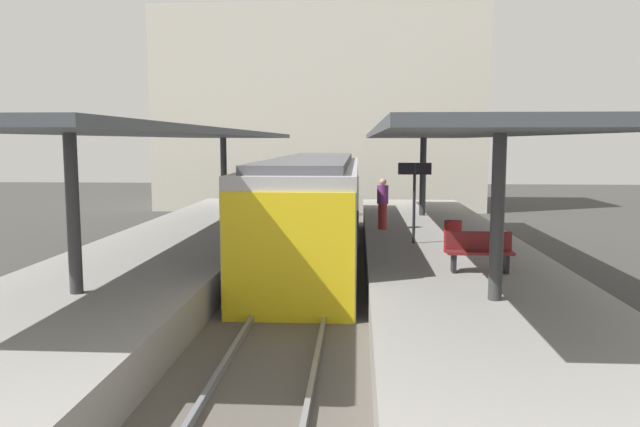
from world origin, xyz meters
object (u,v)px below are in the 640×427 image
(platform_sign, at_px, (414,184))
(litter_bin, at_px, (453,237))
(passenger_near_bench, at_px, (383,203))
(platform_bench, at_px, (479,250))
(commuter_train, at_px, (314,208))

(platform_sign, height_order, litter_bin, platform_sign)
(platform_sign, bearing_deg, passenger_near_bench, 105.27)
(platform_bench, bearing_deg, litter_bin, 95.26)
(passenger_near_bench, bearing_deg, commuter_train, -165.29)
(platform_sign, relative_size, passenger_near_bench, 1.37)
(platform_bench, xyz_separation_m, litter_bin, (-0.21, 2.33, -0.06))
(litter_bin, xyz_separation_m, passenger_near_bench, (-1.61, 4.08, 0.44))
(platform_bench, distance_m, litter_bin, 2.34)
(platform_sign, relative_size, litter_bin, 2.76)
(commuter_train, relative_size, litter_bin, 18.00)
(platform_bench, height_order, litter_bin, platform_bench)
(commuter_train, distance_m, platform_bench, 7.07)
(commuter_train, height_order, litter_bin, commuter_train)
(commuter_train, relative_size, passenger_near_bench, 8.90)
(platform_sign, xyz_separation_m, passenger_near_bench, (-0.75, 2.74, -0.79))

